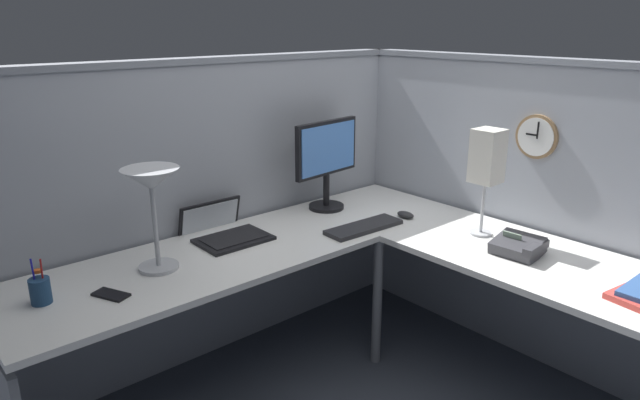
% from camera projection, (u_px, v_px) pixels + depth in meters
% --- Properties ---
extents(ground_plane, '(6.80, 6.80, 0.00)m').
position_uv_depth(ground_plane, '(376.00, 386.00, 2.85)').
color(ground_plane, '#383D47').
extents(cubicle_wall_back, '(2.57, 0.12, 1.58)m').
position_uv_depth(cubicle_wall_back, '(213.00, 210.00, 3.00)').
color(cubicle_wall_back, '#999EA8').
rests_on(cubicle_wall_back, ground).
extents(cubicle_wall_right, '(0.12, 2.37, 1.58)m').
position_uv_depth(cubicle_wall_right, '(533.00, 213.00, 2.96)').
color(cubicle_wall_right, '#999EA8').
rests_on(cubicle_wall_right, ground).
extents(desk, '(2.35, 2.15, 0.73)m').
position_uv_depth(desk, '(366.00, 283.00, 2.53)').
color(desk, white).
rests_on(desk, ground).
extents(monitor, '(0.46, 0.20, 0.50)m').
position_uv_depth(monitor, '(327.00, 158.00, 3.14)').
color(monitor, black).
rests_on(monitor, desk).
extents(laptop, '(0.34, 0.38, 0.22)m').
position_uv_depth(laptop, '(223.00, 231.00, 2.81)').
color(laptop, black).
rests_on(laptop, desk).
extents(keyboard, '(0.44, 0.16, 0.02)m').
position_uv_depth(keyboard, '(364.00, 227.00, 2.90)').
color(keyboard, '#232326').
rests_on(keyboard, desk).
extents(computer_mouse, '(0.06, 0.10, 0.03)m').
position_uv_depth(computer_mouse, '(405.00, 215.00, 3.07)').
color(computer_mouse, '#232326').
rests_on(computer_mouse, desk).
extents(desk_lamp_dome, '(0.24, 0.24, 0.44)m').
position_uv_depth(desk_lamp_dome, '(151.00, 188.00, 2.34)').
color(desk_lamp_dome, '#B7BABF').
rests_on(desk_lamp_dome, desk).
extents(pen_cup, '(0.08, 0.08, 0.18)m').
position_uv_depth(pen_cup, '(40.00, 290.00, 2.13)').
color(pen_cup, navy).
rests_on(pen_cup, desk).
extents(cell_phone, '(0.12, 0.16, 0.01)m').
position_uv_depth(cell_phone, '(111.00, 295.00, 2.20)').
color(cell_phone, black).
rests_on(cell_phone, desk).
extents(office_phone, '(0.20, 0.22, 0.11)m').
position_uv_depth(office_phone, '(519.00, 247.00, 2.58)').
color(office_phone, '#38383D').
rests_on(office_phone, desk).
extents(desk_lamp_paper, '(0.13, 0.13, 0.53)m').
position_uv_depth(desk_lamp_paper, '(487.00, 159.00, 2.72)').
color(desk_lamp_paper, '#B7BABF').
rests_on(desk_lamp_paper, desk).
extents(wall_clock, '(0.04, 0.22, 0.22)m').
position_uv_depth(wall_clock, '(537.00, 137.00, 2.81)').
color(wall_clock, olive).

